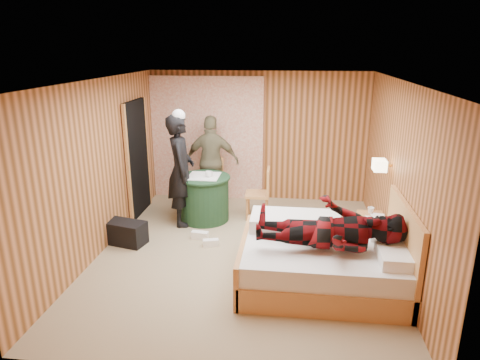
# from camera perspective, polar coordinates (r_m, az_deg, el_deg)

# --- Properties ---
(floor) EXTENTS (4.20, 5.00, 0.01)m
(floor) POSITION_cam_1_polar(r_m,az_deg,el_deg) (6.42, 0.41, -9.76)
(floor) COLOR tan
(floor) RESTS_ON ground
(ceiling) EXTENTS (4.20, 5.00, 0.01)m
(ceiling) POSITION_cam_1_polar(r_m,az_deg,el_deg) (5.73, 0.47, 13.09)
(ceiling) COLOR white
(ceiling) RESTS_ON wall_back
(wall_back) EXTENTS (4.20, 0.02, 2.50)m
(wall_back) POSITION_cam_1_polar(r_m,az_deg,el_deg) (8.37, 2.45, 5.80)
(wall_back) COLOR #C77C4C
(wall_back) RESTS_ON floor
(wall_left) EXTENTS (0.02, 5.00, 2.50)m
(wall_left) POSITION_cam_1_polar(r_m,az_deg,el_deg) (6.53, -18.20, 1.60)
(wall_left) COLOR #C77C4C
(wall_left) RESTS_ON floor
(wall_right) EXTENTS (0.02, 5.00, 2.50)m
(wall_right) POSITION_cam_1_polar(r_m,az_deg,el_deg) (6.09, 20.47, 0.25)
(wall_right) COLOR #C77C4C
(wall_right) RESTS_ON floor
(curtain) EXTENTS (2.20, 0.08, 2.40)m
(curtain) POSITION_cam_1_polar(r_m,az_deg,el_deg) (8.45, -4.40, 5.53)
(curtain) COLOR white
(curtain) RESTS_ON floor
(doorway) EXTENTS (0.06, 0.90, 2.05)m
(doorway) POSITION_cam_1_polar(r_m,az_deg,el_deg) (7.81, -13.52, 2.80)
(doorway) COLOR black
(doorway) RESTS_ON floor
(wall_lamp) EXTENTS (0.26, 0.24, 0.16)m
(wall_lamp) POSITION_cam_1_polar(r_m,az_deg,el_deg) (6.46, 18.13, 1.90)
(wall_lamp) COLOR gold
(wall_lamp) RESTS_ON wall_right
(bed) EXTENTS (2.05, 1.62, 1.11)m
(bed) POSITION_cam_1_polar(r_m,az_deg,el_deg) (5.68, 11.13, -10.31)
(bed) COLOR #E5AB5E
(bed) RESTS_ON floor
(nightstand) EXTENTS (0.40, 0.54, 0.52)m
(nightstand) POSITION_cam_1_polar(r_m,az_deg,el_deg) (6.75, 17.01, -6.62)
(nightstand) COLOR #E5AB5E
(nightstand) RESTS_ON floor
(round_table) EXTENTS (0.91, 0.91, 0.81)m
(round_table) POSITION_cam_1_polar(r_m,az_deg,el_deg) (7.49, -4.76, -2.37)
(round_table) COLOR #1D4023
(round_table) RESTS_ON floor
(chair_far) EXTENTS (0.43, 0.43, 0.93)m
(chair_far) POSITION_cam_1_polar(r_m,az_deg,el_deg) (8.11, -3.77, 0.22)
(chair_far) COLOR #E5AB5E
(chair_far) RESTS_ON floor
(chair_near) EXTENTS (0.42, 0.42, 0.91)m
(chair_near) POSITION_cam_1_polar(r_m,az_deg,el_deg) (7.49, 2.95, -1.30)
(chair_near) COLOR #E5AB5E
(chair_near) RESTS_ON floor
(duffel_bag) EXTENTS (0.69, 0.48, 0.36)m
(duffel_bag) POSITION_cam_1_polar(r_m,az_deg,el_deg) (6.89, -15.05, -6.79)
(duffel_bag) COLOR black
(duffel_bag) RESTS_ON floor
(sneaker_left) EXTENTS (0.28, 0.14, 0.12)m
(sneaker_left) POSITION_cam_1_polar(r_m,az_deg,el_deg) (6.88, -5.37, -7.34)
(sneaker_left) COLOR white
(sneaker_left) RESTS_ON floor
(sneaker_right) EXTENTS (0.26, 0.16, 0.11)m
(sneaker_right) POSITION_cam_1_polar(r_m,az_deg,el_deg) (6.63, -3.92, -8.35)
(sneaker_right) COLOR white
(sneaker_right) RESTS_ON floor
(woman_standing) EXTENTS (0.60, 0.78, 1.89)m
(woman_standing) POSITION_cam_1_polar(r_m,az_deg,el_deg) (7.22, -7.91, 1.26)
(woman_standing) COLOR black
(woman_standing) RESTS_ON floor
(man_at_table) EXTENTS (1.02, 0.44, 1.72)m
(man_at_table) POSITION_cam_1_polar(r_m,az_deg,el_deg) (8.07, -3.75, 2.50)
(man_at_table) COLOR #756E4E
(man_at_table) RESTS_ON floor
(man_on_bed) EXTENTS (0.86, 0.67, 1.77)m
(man_on_bed) POSITION_cam_1_polar(r_m,az_deg,el_deg) (5.20, 12.02, -4.98)
(man_on_bed) COLOR #61090C
(man_on_bed) RESTS_ON bed
(book_lower) EXTENTS (0.20, 0.25, 0.02)m
(book_lower) POSITION_cam_1_polar(r_m,az_deg,el_deg) (6.61, 17.27, -4.73)
(book_lower) COLOR white
(book_lower) RESTS_ON nightstand
(book_upper) EXTENTS (0.21, 0.25, 0.02)m
(book_upper) POSITION_cam_1_polar(r_m,az_deg,el_deg) (6.60, 17.29, -4.57)
(book_upper) COLOR white
(book_upper) RESTS_ON nightstand
(cup_nightstand) EXTENTS (0.10, 0.10, 0.09)m
(cup_nightstand) POSITION_cam_1_polar(r_m,az_deg,el_deg) (6.76, 17.05, -3.88)
(cup_nightstand) COLOR white
(cup_nightstand) RESTS_ON nightstand
(cup_table) EXTENTS (0.14, 0.14, 0.10)m
(cup_table) POSITION_cam_1_polar(r_m,az_deg,el_deg) (7.28, -4.16, 0.79)
(cup_table) COLOR white
(cup_table) RESTS_ON round_table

